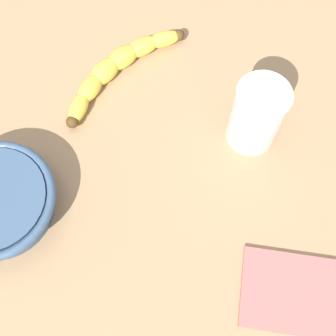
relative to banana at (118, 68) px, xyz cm
name	(u,v)px	position (x,y,z in cm)	size (l,w,h in cm)	color
wooden_tabletop	(160,122)	(-7.33, 6.82, -3.07)	(120.00, 120.00, 3.00)	tan
banana	(118,68)	(0.00, 0.00, 0.00)	(15.64, 19.27, 3.13)	yellow
smoothie_glass	(257,116)	(-20.63, 8.19, 3.62)	(7.11, 7.11, 10.60)	silver
folded_napkin	(300,294)	(-27.71, 30.11, -1.27)	(14.70, 9.84, 0.60)	#BC6660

